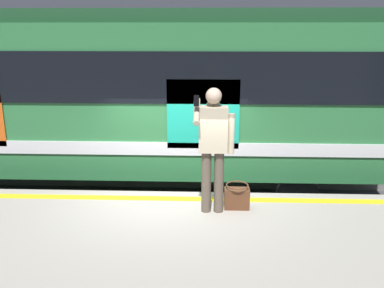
% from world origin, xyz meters
% --- Properties ---
extents(ground_plane, '(24.75, 24.75, 0.00)m').
position_xyz_m(ground_plane, '(0.00, 0.00, 0.00)').
color(ground_plane, '#3D3D3F').
extents(safety_line, '(12.46, 0.16, 0.01)m').
position_xyz_m(safety_line, '(0.00, 0.30, 1.10)').
color(safety_line, yellow).
rests_on(safety_line, platform).
extents(track_rail_near, '(16.52, 0.08, 0.16)m').
position_xyz_m(track_rail_near, '(0.00, -1.53, 0.08)').
color(track_rail_near, slate).
rests_on(track_rail_near, ground).
extents(track_rail_far, '(16.52, 0.08, 0.16)m').
position_xyz_m(track_rail_far, '(0.00, -2.97, 0.08)').
color(track_rail_far, slate).
rests_on(track_rail_far, ground).
extents(train_carriage, '(12.06, 2.84, 3.86)m').
position_xyz_m(train_carriage, '(1.65, -2.24, 2.47)').
color(train_carriage, '#2D723F').
rests_on(train_carriage, ground).
extents(passenger, '(0.57, 0.55, 1.81)m').
position_xyz_m(passenger, '(-0.63, 0.72, 2.17)').
color(passenger, brown).
rests_on(passenger, platform).
extents(handbag, '(0.37, 0.33, 0.38)m').
position_xyz_m(handbag, '(-0.99, 0.61, 1.27)').
color(handbag, '#59331E').
rests_on(handbag, platform).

